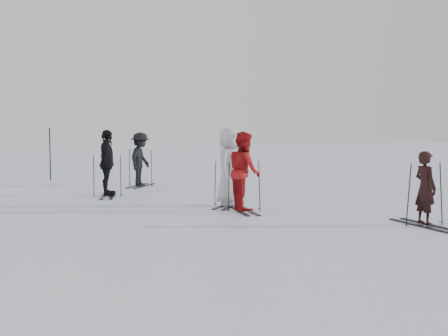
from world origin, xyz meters
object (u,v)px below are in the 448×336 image
skier_red (244,172)px  skier_grey (229,167)px  skier_near_dark (425,189)px  skier_uphill_left (107,164)px  piste_marker (50,154)px  skier_uphill_far (140,160)px

skier_red → skier_grey: 0.98m
skier_red → skier_near_dark: bearing=-132.3°
skier_uphill_left → piste_marker: piste_marker is taller
skier_near_dark → piste_marker: piste_marker is taller
skier_near_dark → skier_uphill_left: bearing=35.8°
skier_red → skier_uphill_left: size_ratio=0.98×
skier_near_dark → piste_marker: 14.97m
skier_grey → skier_red: bearing=-138.3°
skier_red → skier_uphill_left: bearing=39.8°
skier_grey → piste_marker: piste_marker is taller
piste_marker → skier_uphill_left: bearing=-71.7°
skier_uphill_left → piste_marker: bearing=24.0°
skier_grey → piste_marker: bearing=63.0°
skier_red → skier_grey: bearing=9.0°
skier_red → skier_uphill_far: 6.88m
skier_uphill_left → skier_uphill_far: size_ratio=1.05×
skier_red → piste_marker: (-5.04, 9.73, 0.07)m
skier_uphill_left → skier_grey: bearing=-128.4°
skier_uphill_far → piste_marker: size_ratio=0.90×
skier_near_dark → skier_red: 4.19m
skier_red → skier_uphill_left: skier_uphill_left is taller
skier_uphill_left → piste_marker: 6.19m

